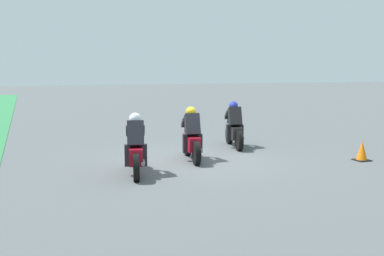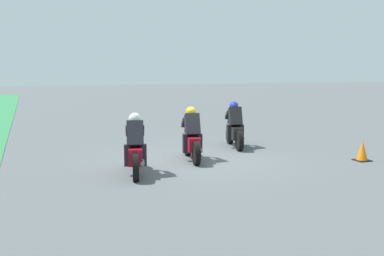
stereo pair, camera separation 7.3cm
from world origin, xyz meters
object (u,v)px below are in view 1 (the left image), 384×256
rider_lane_c (136,149)px  traffic_cone (362,151)px  rider_lane_a (234,128)px  rider_lane_b (192,138)px

rider_lane_c → traffic_cone: (-0.51, -6.37, -0.36)m
rider_lane_a → rider_lane_c: size_ratio=1.00×
rider_lane_c → traffic_cone: 6.40m
traffic_cone → rider_lane_b: bearing=69.2°
traffic_cone → rider_lane_a: bearing=36.8°
rider_lane_b → rider_lane_c: bearing=131.8°
rider_lane_a → traffic_cone: rider_lane_a is taller
rider_lane_a → rider_lane_c: 4.80m
rider_lane_a → traffic_cone: (-3.26, -2.44, -0.36)m
traffic_cone → rider_lane_c: bearing=85.4°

